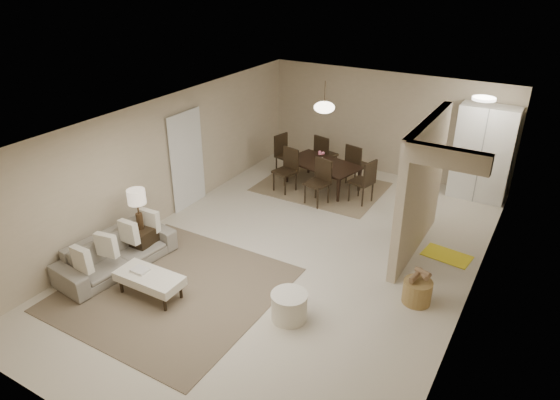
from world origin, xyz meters
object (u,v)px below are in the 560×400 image
Objects in this scene: side_table at (143,241)px; wicker_basket at (417,292)px; dining_table at (322,175)px; round_pouf at (289,306)px; ottoman_bench at (149,279)px; sofa at (116,253)px; pantry_cabinet at (483,153)px.

wicker_basket is (4.72, 1.12, -0.07)m from side_table.
dining_table reaches higher than side_table.
ottoman_bench is at bearing -163.86° from round_pouf.
round_pouf is 0.32× the size of dining_table.
wicker_basket is at bearing -31.03° from dining_table.
dining_table is at bearing -11.64° from sofa.
side_table is at bearing 138.38° from ottoman_bench.
round_pouf reaches higher than ottoman_bench.
wicker_basket is at bearing 13.29° from side_table.
side_table is 0.31× the size of dining_table.
wicker_basket is at bearing 27.37° from ottoman_bench.
sofa is at bearing -95.01° from side_table.
dining_table is (-3.21, 3.15, 0.11)m from wicker_basket.
pantry_cabinet is at bearing 49.44° from side_table.
pantry_cabinet is at bearing 89.61° from wicker_basket.
dining_table is at bearing 70.50° from side_table.
pantry_cabinet is at bearing 74.91° from round_pouf.
round_pouf is 2.04m from wicker_basket.
dining_table is at bearing -158.40° from pantry_cabinet.
sofa is at bearing -128.11° from pantry_cabinet.
ottoman_bench is at bearing -151.87° from wicker_basket.
side_table is 4.85m from wicker_basket.
pantry_cabinet is 3.78× the size of round_pouf.
ottoman_bench is at bearing -120.25° from pantry_cabinet.
dining_table reaches higher than ottoman_bench.
dining_table reaches higher than wicker_basket.
pantry_cabinet reaches higher than sofa.
ottoman_bench is 2.01× the size of round_pouf.
ottoman_bench is 4.21m from wicker_basket.
sofa is 5.06m from wicker_basket.
round_pouf is at bearing -4.28° from side_table.
sofa is 3.96× the size of side_table.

